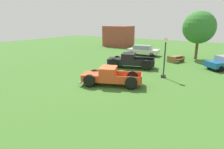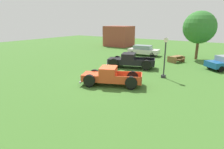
# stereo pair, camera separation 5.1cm
# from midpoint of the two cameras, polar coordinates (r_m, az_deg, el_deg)

# --- Properties ---
(ground_plane) EXTENTS (80.00, 80.00, 0.00)m
(ground_plane) POSITION_cam_midpoint_polar(r_m,az_deg,el_deg) (16.08, -1.71, -2.90)
(ground_plane) COLOR #3D6B28
(pickup_truck_foreground) EXTENTS (5.22, 3.55, 1.51)m
(pickup_truck_foreground) POSITION_cam_midpoint_polar(r_m,az_deg,el_deg) (15.73, -1.38, -0.58)
(pickup_truck_foreground) COLOR #D14723
(pickup_truck_foreground) RESTS_ON ground_plane
(pickup_truck_behind_left) EXTENTS (5.59, 3.48, 1.61)m
(pickup_truck_behind_left) POSITION_cam_midpoint_polar(r_m,az_deg,el_deg) (21.78, 4.61, 4.10)
(pickup_truck_behind_left) COLOR black
(pickup_truck_behind_left) RESTS_ON ground_plane
(sedan_distant_b) EXTENTS (4.77, 2.39, 1.53)m
(sedan_distant_b) POSITION_cam_midpoint_polar(r_m,az_deg,el_deg) (29.78, 9.12, 7.14)
(sedan_distant_b) COLOR silver
(sedan_distant_b) RESTS_ON ground_plane
(lamp_post_near) EXTENTS (0.36, 0.36, 3.71)m
(lamp_post_near) POSITION_cam_midpoint_polar(r_m,az_deg,el_deg) (18.14, 15.24, 5.04)
(lamp_post_near) COLOR #2D2D33
(lamp_post_near) RESTS_ON ground_plane
(picnic_table) EXTENTS (2.09, 2.25, 0.78)m
(picnic_table) POSITION_cam_midpoint_polar(r_m,az_deg,el_deg) (25.94, 18.30, 4.61)
(picnic_table) COLOR olive
(picnic_table) RESTS_ON ground_plane
(trash_can) EXTENTS (0.59, 0.59, 0.95)m
(trash_can) POSITION_cam_midpoint_polar(r_m,az_deg,el_deg) (26.95, 5.05, 5.70)
(trash_can) COLOR orange
(trash_can) RESTS_ON ground_plane
(oak_tree_east) EXTENTS (4.22, 4.22, 6.37)m
(oak_tree_east) POSITION_cam_midpoint_polar(r_m,az_deg,el_deg) (28.48, 24.32, 12.57)
(oak_tree_east) COLOR brown
(oak_tree_east) RESTS_ON ground_plane
(brick_pavilion) EXTENTS (5.16, 4.31, 4.04)m
(brick_pavilion) POSITION_cam_midpoint_polar(r_m,az_deg,el_deg) (40.45, 1.90, 11.27)
(brick_pavilion) COLOR brown
(brick_pavilion) RESTS_ON ground_plane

